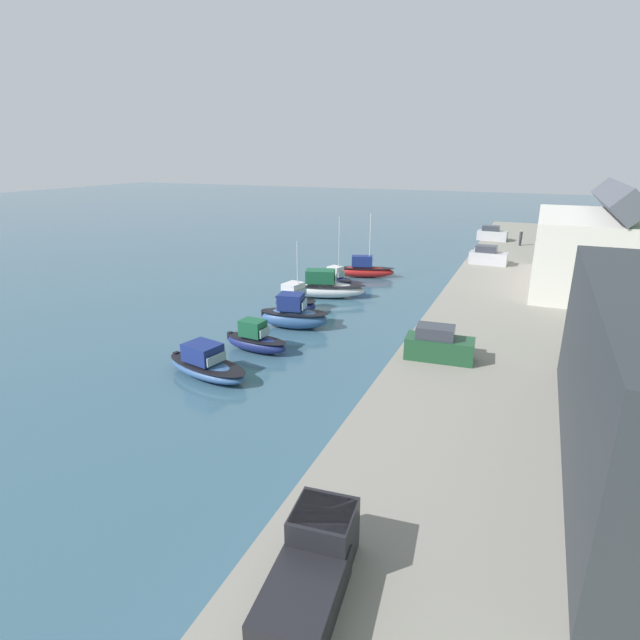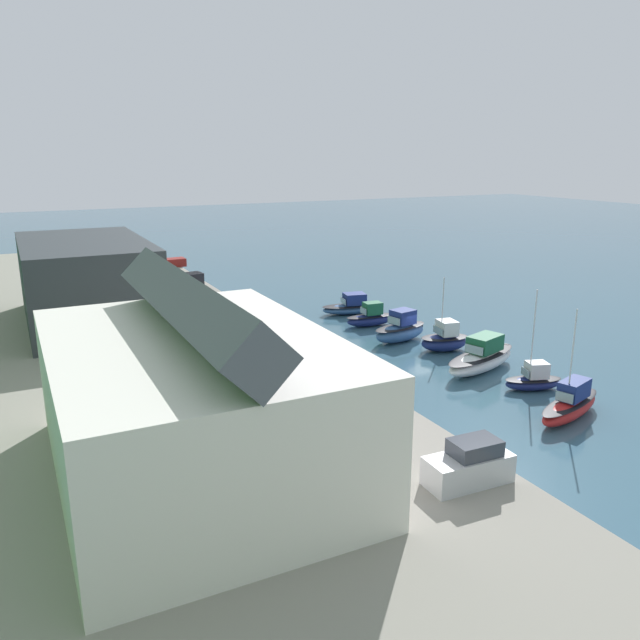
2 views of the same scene
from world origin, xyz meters
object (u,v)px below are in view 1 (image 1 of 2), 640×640
at_px(parked_car_0, 439,345).
at_px(moored_boat_6, 206,365).
at_px(moored_boat_0, 364,269).
at_px(moored_boat_1, 336,279).
at_px(moored_boat_3, 295,301).
at_px(moored_boat_2, 324,287).
at_px(moored_boat_4, 294,315).
at_px(person_on_quay, 521,238).
at_px(pickup_truck_1, 314,562).
at_px(parked_car_1, 492,234).
at_px(parked_car_2, 488,256).
at_px(moored_boat_5, 256,340).

bearing_deg(parked_car_0, moored_boat_6, -74.07).
xyz_separation_m(moored_boat_0, moored_boat_1, (4.81, -1.62, -0.17)).
bearing_deg(moored_boat_3, moored_boat_1, -169.83).
xyz_separation_m(moored_boat_2, moored_boat_4, (9.50, 1.32, 0.05)).
xyz_separation_m(moored_boat_0, moored_boat_3, (15.24, -1.59, 0.07)).
xyz_separation_m(moored_boat_2, person_on_quay, (-30.01, 17.10, 1.61)).
height_order(moored_boat_2, pickup_truck_1, pickup_truck_1).
relative_size(moored_boat_1, parked_car_1, 1.73).
height_order(moored_boat_0, person_on_quay, moored_boat_0).
bearing_deg(parked_car_2, moored_boat_0, -64.33).
xyz_separation_m(moored_boat_4, pickup_truck_1, (24.54, 12.75, 1.28)).
bearing_deg(moored_boat_1, moored_boat_4, 26.24).
relative_size(parked_car_0, person_on_quay, 2.02).
height_order(moored_boat_4, parked_car_1, parked_car_1).
bearing_deg(moored_boat_0, moored_boat_3, -23.49).
bearing_deg(moored_boat_6, moored_boat_0, -169.73).
height_order(moored_boat_6, parked_car_0, parked_car_0).
relative_size(parked_car_2, person_on_quay, 1.99).
bearing_deg(parked_car_1, moored_boat_5, -9.52).
relative_size(moored_boat_2, moored_boat_4, 1.42).
distance_m(moored_boat_1, moored_boat_6, 25.31).
xyz_separation_m(moored_boat_0, moored_boat_5, (25.05, -0.02, -0.07)).
relative_size(moored_boat_5, parked_car_2, 1.22).
height_order(moored_boat_1, moored_boat_6, moored_boat_1).
bearing_deg(moored_boat_2, moored_boat_3, -23.45).
xyz_separation_m(moored_boat_4, parked_car_1, (-42.49, 11.73, 1.38)).
distance_m(moored_boat_6, parked_car_1, 54.85).
height_order(moored_boat_4, parked_car_0, parked_car_0).
height_order(moored_boat_2, parked_car_0, parked_car_0).
height_order(moored_boat_1, moored_boat_3, moored_boat_1).
bearing_deg(moored_boat_2, moored_boat_0, 156.37).
xyz_separation_m(moored_boat_5, parked_car_2, (-30.75, 13.17, 1.61)).
relative_size(moored_boat_2, parked_car_0, 2.00).
bearing_deg(moored_boat_2, parked_car_1, 140.80).
relative_size(moored_boat_0, moored_boat_6, 1.08).
xyz_separation_m(moored_boat_3, moored_boat_4, (4.04, 1.88, 0.09)).
xyz_separation_m(moored_boat_5, pickup_truck_1, (18.77, 13.06, 1.51)).
distance_m(parked_car_0, parked_car_2, 30.56).
relative_size(moored_boat_3, parked_car_0, 1.51).
bearing_deg(moored_boat_3, moored_boat_2, -175.83).
bearing_deg(parked_car_0, moored_boat_0, -156.76).
relative_size(moored_boat_1, moored_boat_2, 0.86).
bearing_deg(person_on_quay, pickup_truck_1, -2.71).
bearing_deg(pickup_truck_1, parked_car_0, 83.63).
xyz_separation_m(moored_boat_4, parked_car_0, (5.59, 12.89, 1.38)).
relative_size(moored_boat_3, pickup_truck_1, 1.33).
xyz_separation_m(moored_boat_3, parked_car_2, (-20.94, 14.74, 1.47)).
bearing_deg(moored_boat_0, parked_car_1, 135.09).
bearing_deg(moored_boat_0, moored_boat_2, -23.55).
relative_size(moored_boat_4, person_on_quay, 2.86).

